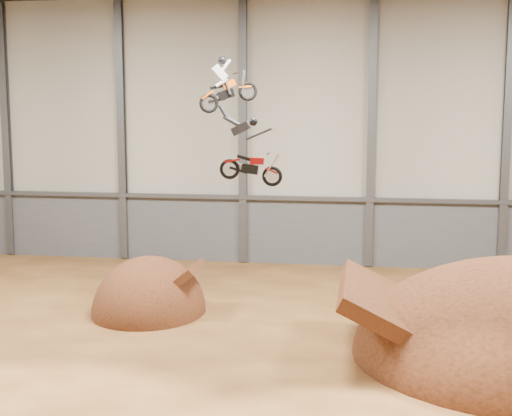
{
  "coord_description": "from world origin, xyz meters",
  "views": [
    {
      "loc": [
        3.05,
        -22.31,
        8.29
      ],
      "look_at": [
        -0.99,
        4.0,
        4.53
      ],
      "focal_mm": 50.0,
      "sensor_mm": 36.0,
      "label": 1
    }
  ],
  "objects": [
    {
      "name": "floor",
      "position": [
        0.0,
        0.0,
        0.0
      ],
      "size": [
        40.0,
        40.0,
        0.0
      ],
      "primitive_type": "plane",
      "color": "#513015",
      "rests_on": "ground"
    },
    {
      "name": "back_wall",
      "position": [
        0.0,
        15.0,
        7.0
      ],
      "size": [
        40.0,
        0.1,
        14.0
      ],
      "primitive_type": "cube",
      "color": "#AAA596",
      "rests_on": "ground"
    },
    {
      "name": "lower_band_back",
      "position": [
        0.0,
        14.9,
        1.75
      ],
      "size": [
        39.8,
        0.18,
        3.5
      ],
      "primitive_type": "cube",
      "color": "#4F5257",
      "rests_on": "ground"
    },
    {
      "name": "steel_rail",
      "position": [
        0.0,
        14.75,
        3.55
      ],
      "size": [
        39.8,
        0.35,
        0.2
      ],
      "primitive_type": "cube",
      "color": "#47494F",
      "rests_on": "lower_band_back"
    },
    {
      "name": "steel_column_0",
      "position": [
        -16.67,
        14.8,
        7.0
      ],
      "size": [
        0.4,
        0.36,
        13.9
      ],
      "primitive_type": "cube",
      "color": "#47494F",
      "rests_on": "ground"
    },
    {
      "name": "steel_column_1",
      "position": [
        -10.0,
        14.8,
        7.0
      ],
      "size": [
        0.4,
        0.36,
        13.9
      ],
      "primitive_type": "cube",
      "color": "#47494F",
      "rests_on": "ground"
    },
    {
      "name": "steel_column_2",
      "position": [
        -3.33,
        14.8,
        7.0
      ],
      "size": [
        0.4,
        0.36,
        13.9
      ],
      "primitive_type": "cube",
      "color": "#47494F",
      "rests_on": "ground"
    },
    {
      "name": "steel_column_3",
      "position": [
        3.33,
        14.8,
        7.0
      ],
      "size": [
        0.4,
        0.36,
        13.9
      ],
      "primitive_type": "cube",
      "color": "#47494F",
      "rests_on": "ground"
    },
    {
      "name": "steel_column_4",
      "position": [
        10.0,
        14.8,
        7.0
      ],
      "size": [
        0.4,
        0.36,
        13.9
      ],
      "primitive_type": "cube",
      "color": "#47494F",
      "rests_on": "ground"
    },
    {
      "name": "takeoff_ramp",
      "position": [
        -5.55,
        4.94,
        0.0
      ],
      "size": [
        4.58,
        5.29,
        4.58
      ],
      "primitive_type": "ellipsoid",
      "color": "#36190D",
      "rests_on": "ground"
    },
    {
      "name": "fmx_rider_a",
      "position": [
        -2.05,
        4.67,
        9.36
      ],
      "size": [
        2.91,
        1.79,
        2.64
      ],
      "primitive_type": null,
      "rotation": [
        0.0,
        -0.3,
        0.36
      ],
      "color": "#F05D09"
    },
    {
      "name": "fmx_rider_b",
      "position": [
        -0.84,
        1.51,
        6.98
      ],
      "size": [
        3.22,
        0.9,
        2.86
      ],
      "primitive_type": null,
      "rotation": [
        0.0,
        0.15,
        0.02
      ],
      "color": "#AE0C0A"
    }
  ]
}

